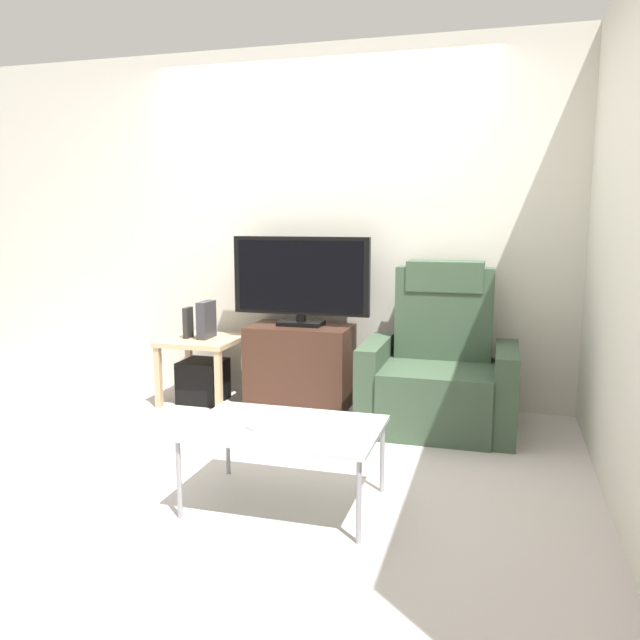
{
  "coord_description": "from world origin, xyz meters",
  "views": [
    {
      "loc": [
        1.32,
        -3.49,
        1.37
      ],
      "look_at": [
        0.17,
        0.5,
        0.7
      ],
      "focal_mm": 35.83,
      "sensor_mm": 36.0,
      "label": 1
    }
  ],
  "objects": [
    {
      "name": "television",
      "position": [
        -0.08,
        0.87,
        0.93
      ],
      "size": [
        1.01,
        0.2,
        0.64
      ],
      "color": "black",
      "rests_on": "tv_stand"
    },
    {
      "name": "book_upright",
      "position": [
        -0.91,
        0.72,
        0.6
      ],
      "size": [
        0.04,
        0.11,
        0.23
      ],
      "primitive_type": "cube",
      "color": "#262626",
      "rests_on": "side_table"
    },
    {
      "name": "recliner_armchair",
      "position": [
        0.95,
        0.65,
        0.37
      ],
      "size": [
        0.98,
        0.78,
        1.08
      ],
      "rotation": [
        0.0,
        0.0,
        0.13
      ],
      "color": "#384C38",
      "rests_on": "ground"
    },
    {
      "name": "game_console",
      "position": [
        -0.78,
        0.75,
        0.62
      ],
      "size": [
        0.07,
        0.2,
        0.27
      ],
      "primitive_type": "cube",
      "color": "#333338",
      "rests_on": "side_table"
    },
    {
      "name": "tv_stand",
      "position": [
        -0.08,
        0.85,
        0.3
      ],
      "size": [
        0.74,
        0.44,
        0.59
      ],
      "color": "#3D2319",
      "rests_on": "ground"
    },
    {
      "name": "cell_phone",
      "position": [
        0.26,
        -0.79,
        0.4
      ],
      "size": [
        0.15,
        0.16,
        0.01
      ],
      "primitive_type": "cube",
      "rotation": [
        0.0,
        0.0,
        -0.67
      ],
      "color": "#B7B7BC",
      "rests_on": "coffee_table"
    },
    {
      "name": "ground_plane",
      "position": [
        0.0,
        0.0,
        0.0
      ],
      "size": [
        6.4,
        6.4,
        0.0
      ],
      "primitive_type": "plane",
      "color": "#BCB2AD"
    },
    {
      "name": "wall_side",
      "position": [
        1.88,
        0.0,
        1.3
      ],
      "size": [
        0.06,
        4.48,
        2.6
      ],
      "primitive_type": "cube",
      "color": "beige",
      "rests_on": "ground"
    },
    {
      "name": "subwoofer_box",
      "position": [
        -0.81,
        0.74,
        0.16
      ],
      "size": [
        0.31,
        0.31,
        0.31
      ],
      "primitive_type": "cube",
      "color": "black",
      "rests_on": "ground"
    },
    {
      "name": "side_table",
      "position": [
        -0.81,
        0.74,
        0.41
      ],
      "size": [
        0.54,
        0.54,
        0.48
      ],
      "color": "tan",
      "rests_on": "ground"
    },
    {
      "name": "wall_back",
      "position": [
        0.0,
        1.13,
        1.3
      ],
      "size": [
        6.4,
        0.06,
        2.6
      ],
      "primitive_type": "cube",
      "color": "beige",
      "rests_on": "ground"
    },
    {
      "name": "coffee_table",
      "position": [
        0.36,
        -0.75,
        0.37
      ],
      "size": [
        0.9,
        0.6,
        0.39
      ],
      "color": "#B2C6C1",
      "rests_on": "ground"
    }
  ]
}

